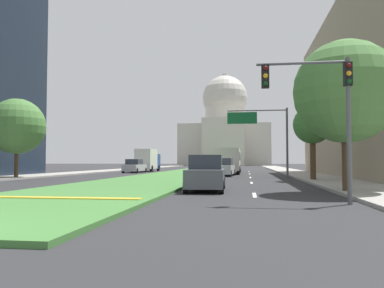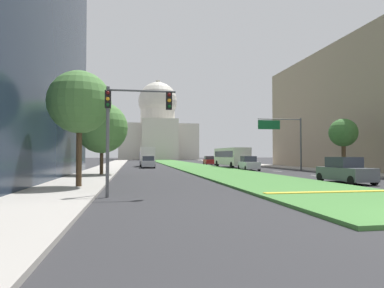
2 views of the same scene
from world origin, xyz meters
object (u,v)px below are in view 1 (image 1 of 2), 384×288
capitol_building (225,130)px  sedan_distant (135,166)px  sedan_midblock (224,168)px  street_tree_right_near (346,92)px  street_tree_left_mid (17,126)px  sedan_far_horizon (232,166)px  city_bus (229,159)px  street_tree_right_mid (312,125)px  overhead_guide_sign (264,128)px  traffic_light_near_right (324,97)px  sedan_lead_stopped (206,174)px  box_truck_delivery (148,160)px

capitol_building → sedan_distant: bearing=-95.1°
sedan_midblock → street_tree_right_near: bearing=-71.2°
street_tree_left_mid → sedan_far_horizon: bearing=60.7°
city_bus → street_tree_right_mid: bearing=-67.8°
street_tree_right_near → street_tree_left_mid: street_tree_right_near is taller
street_tree_right_near → sedan_far_horizon: size_ratio=1.63×
overhead_guide_sign → city_bus: 11.46m
traffic_light_near_right → city_bus: bearing=98.2°
traffic_light_near_right → sedan_far_horizon: 47.63m
street_tree_right_mid → sedan_lead_stopped: 13.04m
street_tree_right_mid → sedan_midblock: bearing=129.2°
sedan_distant → box_truck_delivery: bearing=88.9°
capitol_building → street_tree_right_near: (11.73, -111.24, -7.34)m
street_tree_right_mid → box_truck_delivery: size_ratio=0.90×
street_tree_left_mid → sedan_distant: 19.11m
box_truck_delivery → city_bus: box_truck_delivery is taller
capitol_building → street_tree_right_mid: size_ratio=5.44×
overhead_guide_sign → box_truck_delivery: size_ratio=1.02×
street_tree_right_mid → capitol_building: bearing=96.9°
street_tree_right_mid → box_truck_delivery: (-19.24, 24.77, -2.54)m
sedan_lead_stopped → traffic_light_near_right: bearing=-48.7°
capitol_building → street_tree_right_near: bearing=-84.0°
sedan_distant → capitol_building: bearing=84.9°
capitol_building → sedan_lead_stopped: bearing=-87.4°
street_tree_right_near → city_bus: street_tree_right_near is taller
traffic_light_near_right → street_tree_right_near: street_tree_right_near is taller
sedan_lead_stopped → street_tree_left_mid: bearing=147.9°
street_tree_right_near → sedan_distant: street_tree_right_near is taller
capitol_building → sedan_distant: 82.52m
box_truck_delivery → street_tree_left_mid: bearing=-102.1°
street_tree_left_mid → box_truck_delivery: street_tree_left_mid is taller
traffic_light_near_right → capitol_building: bearing=94.9°
traffic_light_near_right → sedan_lead_stopped: traffic_light_near_right is taller
capitol_building → city_bus: capitol_building is taller
street_tree_right_near → sedan_distant: size_ratio=1.53×
street_tree_left_mid → sedan_lead_stopped: street_tree_left_mid is taller
overhead_guide_sign → street_tree_left_mid: (-21.13, -6.24, -0.17)m
sedan_midblock → sedan_distant: size_ratio=0.92×
sedan_lead_stopped → sedan_midblock: size_ratio=1.02×
sedan_midblock → box_truck_delivery: bearing=127.1°
street_tree_right_near → box_truck_delivery: size_ratio=1.12×
sedan_distant → traffic_light_near_right: bearing=-63.6°
capitol_building → street_tree_right_mid: bearing=-83.1°
overhead_guide_sign → sedan_distant: overhead_guide_sign is taller
sedan_distant → street_tree_right_mid: bearing=-43.8°
street_tree_right_near → sedan_lead_stopped: (-6.68, 0.81, -3.91)m
sedan_lead_stopped → sedan_midblock: (-0.18, 19.30, -0.01)m
street_tree_left_mid → box_truck_delivery: (5.21, 24.27, -2.80)m
overhead_guide_sign → sedan_far_horizon: (-3.84, 24.64, -3.86)m
street_tree_right_near → sedan_far_horizon: bearing=99.1°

